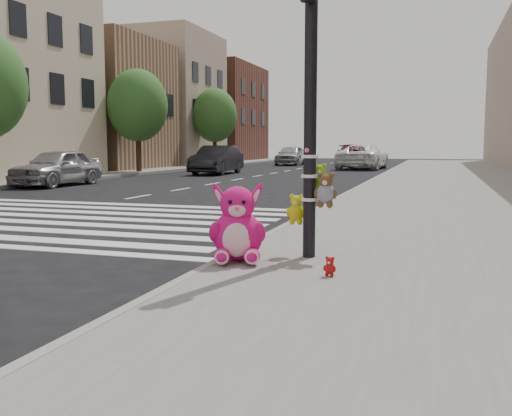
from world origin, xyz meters
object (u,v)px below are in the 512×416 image
at_px(signal_pole, 312,132).
at_px(car_silver_far, 57,167).
at_px(car_dark_far, 217,160).
at_px(pink_bunny, 237,229).
at_px(car_white_near, 363,157).
at_px(red_teddy, 330,266).

distance_m(signal_pole, car_silver_far, 16.89).
distance_m(signal_pole, car_dark_far, 23.52).
xyz_separation_m(signal_pole, car_silver_far, (-12.42, 11.39, -1.04)).
relative_size(signal_pole, car_dark_far, 0.86).
relative_size(pink_bunny, car_white_near, 0.17).
bearing_deg(signal_pole, red_teddy, -66.68).
height_order(car_silver_far, car_white_near, car_white_near).
bearing_deg(pink_bunny, signal_pole, 16.74).
bearing_deg(car_silver_far, red_teddy, -44.56).
bearing_deg(signal_pole, car_dark_far, 114.58).
xyz_separation_m(pink_bunny, car_silver_far, (-11.61, 11.95, 0.17)).
bearing_deg(car_silver_far, car_white_near, 62.94).
distance_m(pink_bunny, car_white_near, 30.72).
distance_m(red_teddy, car_dark_far, 24.62).
bearing_deg(car_dark_far, car_silver_far, -106.96).
height_order(pink_bunny, car_white_near, car_white_near).
bearing_deg(red_teddy, car_white_near, 105.15).
bearing_deg(car_silver_far, pink_bunny, -46.39).
relative_size(pink_bunny, car_dark_far, 0.21).
height_order(pink_bunny, red_teddy, pink_bunny).
xyz_separation_m(pink_bunny, car_white_near, (-2.30, 30.63, 0.25)).
distance_m(red_teddy, car_white_near, 31.30).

